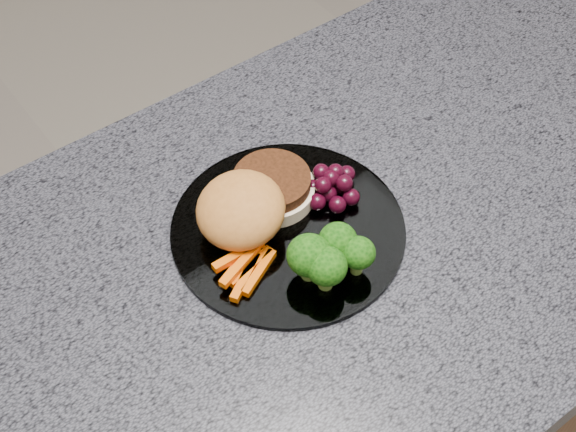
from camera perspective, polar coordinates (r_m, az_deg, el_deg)
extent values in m
cube|color=#51361C|center=(1.31, 4.05, -13.04)|extent=(1.20, 0.60, 0.86)
cube|color=#484852|center=(0.93, 5.57, -0.47)|extent=(1.20, 0.60, 0.04)
cylinder|color=white|center=(0.89, 0.00, -0.95)|extent=(0.26, 0.26, 0.01)
cylinder|color=beige|center=(0.91, -1.14, 1.83)|extent=(0.13, 0.13, 0.02)
cylinder|color=#421D0C|center=(0.90, -1.16, 2.51)|extent=(0.12, 0.12, 0.01)
ellipsoid|color=#AA662A|center=(0.86, -3.37, 0.14)|extent=(0.13, 0.13, 0.05)
cube|color=#EA5A03|center=(0.85, -3.47, -3.39)|extent=(0.06, 0.03, 0.01)
cube|color=#EA5A03|center=(0.85, -2.68, -3.61)|extent=(0.06, 0.02, 0.01)
cube|color=#EA5A03|center=(0.84, -3.04, -4.37)|extent=(0.06, 0.04, 0.01)
cube|color=#EA5A03|center=(0.85, -3.55, -2.78)|extent=(0.06, 0.01, 0.01)
cube|color=#EA5A03|center=(0.84, -3.43, -3.52)|extent=(0.06, 0.03, 0.01)
cube|color=#EA5A03|center=(0.84, -2.08, -4.04)|extent=(0.06, 0.03, 0.01)
cylinder|color=olive|center=(0.84, 1.50, -3.85)|extent=(0.02, 0.02, 0.02)
ellipsoid|color=#0C3707|center=(0.82, 1.53, -2.82)|extent=(0.05, 0.05, 0.04)
cylinder|color=olive|center=(0.85, 3.49, -2.71)|extent=(0.01, 0.01, 0.02)
ellipsoid|color=#0C3707|center=(0.83, 3.57, -1.75)|extent=(0.04, 0.04, 0.04)
cylinder|color=olive|center=(0.83, 2.69, -4.56)|extent=(0.02, 0.02, 0.02)
ellipsoid|color=#0C3707|center=(0.81, 2.76, -3.59)|extent=(0.04, 0.04, 0.04)
cylinder|color=olive|center=(0.84, 4.92, -3.51)|extent=(0.01, 0.01, 0.02)
ellipsoid|color=#0C3707|center=(0.83, 5.01, -2.63)|extent=(0.04, 0.04, 0.03)
sphere|color=black|center=(0.90, 2.90, 1.61)|extent=(0.02, 0.02, 0.02)
sphere|color=black|center=(0.91, 3.88, 2.14)|extent=(0.02, 0.02, 0.02)
sphere|color=black|center=(0.92, 2.95, 2.72)|extent=(0.02, 0.02, 0.02)
sphere|color=black|center=(0.91, 1.78, 2.02)|extent=(0.02, 0.02, 0.02)
sphere|color=black|center=(0.90, 2.09, 1.01)|extent=(0.02, 0.02, 0.02)
sphere|color=black|center=(0.89, 3.54, 0.80)|extent=(0.02, 0.02, 0.02)
sphere|color=black|center=(0.90, 4.52, 1.35)|extent=(0.02, 0.02, 0.02)
sphere|color=black|center=(0.93, 4.19, 3.00)|extent=(0.02, 0.02, 0.02)
sphere|color=black|center=(0.91, 1.08, 2.24)|extent=(0.02, 0.02, 0.02)
sphere|color=black|center=(0.90, 3.08, 2.72)|extent=(0.02, 0.02, 0.02)
sphere|color=black|center=(0.89, 2.51, 2.21)|extent=(0.02, 0.02, 0.02)
sphere|color=black|center=(0.90, 4.04, 2.36)|extent=(0.02, 0.02, 0.02)
sphere|color=black|center=(0.91, 2.38, 3.16)|extent=(0.02, 0.02, 0.02)
sphere|color=black|center=(0.91, 3.40, 3.15)|extent=(0.02, 0.02, 0.02)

